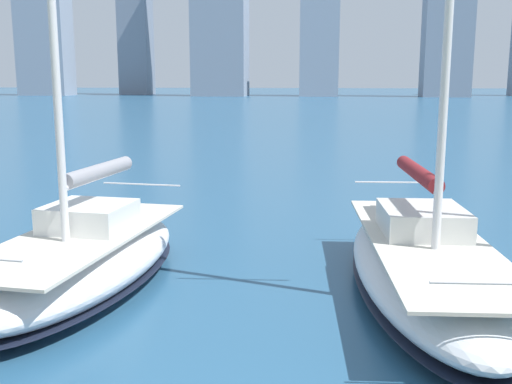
# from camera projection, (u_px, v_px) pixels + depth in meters

# --- Properties ---
(city_skyline) EXTENTS (170.63, 21.46, 54.74)m
(city_skyline) POSITION_uv_depth(u_px,v_px,m) (290.00, 9.00, 155.31)
(city_skyline) COLOR gray
(city_skyline) RESTS_ON ground
(sailboat_maroon) EXTENTS (3.44, 8.98, 9.97)m
(sailboat_maroon) POSITION_uv_depth(u_px,v_px,m) (426.00, 264.00, 12.12)
(sailboat_maroon) COLOR silver
(sailboat_maroon) RESTS_ON ground
(sailboat_grey) EXTENTS (3.41, 7.51, 12.18)m
(sailboat_grey) POSITION_uv_depth(u_px,v_px,m) (82.00, 257.00, 12.53)
(sailboat_grey) COLOR white
(sailboat_grey) RESTS_ON ground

